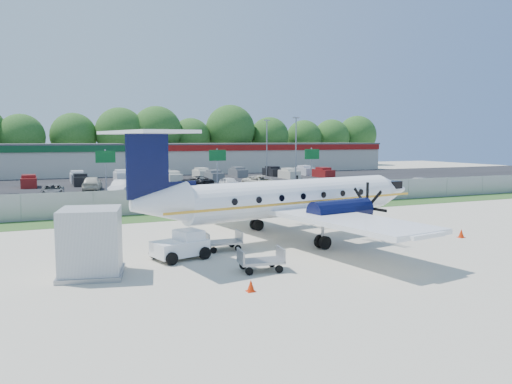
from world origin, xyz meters
name	(u,v)px	position (x,y,z in m)	size (l,w,h in m)	color
ground	(297,241)	(0.00, 0.00, 0.00)	(170.00, 170.00, 0.00)	beige
grass_verge	(226,213)	(0.00, 12.00, 0.01)	(170.00, 4.00, 0.02)	#2D561E
access_road	(201,203)	(0.00, 19.00, 0.01)	(170.00, 8.00, 0.02)	black
parking_lot	(154,185)	(0.00, 40.00, 0.01)	(170.00, 32.00, 0.02)	black
perimeter_fence	(218,198)	(0.00, 14.00, 1.00)	(120.00, 0.06, 1.99)	gray
building_east	(265,157)	(26.00, 61.98, 2.63)	(44.40, 12.40, 5.24)	beige
sign_left	(106,164)	(-8.00, 22.91, 3.61)	(1.80, 0.26, 5.00)	gray
sign_mid	(217,162)	(3.00, 22.91, 3.61)	(1.80, 0.26, 5.00)	gray
sign_right	(312,160)	(14.00, 22.91, 3.61)	(1.80, 0.26, 5.00)	gray
light_pole_ne	(296,144)	(20.00, 38.00, 5.23)	(0.90, 0.35, 9.09)	gray
light_pole_se	(267,144)	(20.00, 48.00, 5.23)	(0.90, 0.35, 9.09)	gray
tree_line	(117,170)	(0.00, 74.00, 0.00)	(112.00, 6.00, 14.00)	#245519
aircraft	(288,198)	(-0.10, 0.90, 2.44)	(20.71, 20.32, 6.33)	white
pushback_tug	(182,245)	(-7.27, -1.58, 0.67)	(2.91, 2.45, 1.40)	white
baggage_cart_near	(223,242)	(-4.77, -0.60, 0.47)	(1.96, 1.23, 1.01)	gray
baggage_cart_far	(261,261)	(-4.62, -5.27, 0.48)	(2.10, 1.42, 1.03)	gray
service_container	(91,244)	(-11.69, -3.05, 1.38)	(3.16, 3.16, 2.95)	#B6B9BD
cone_nose	(461,233)	(9.61, -3.03, 0.25)	(0.38, 0.38, 0.53)	red
cone_port_wing	(251,286)	(-6.22, -7.91, 0.22)	(0.33, 0.33, 0.48)	red
cone_starboard_wing	(220,212)	(-0.92, 10.92, 0.29)	(0.42, 0.42, 0.60)	red
road_car_mid	(232,199)	(3.70, 20.67, 0.00)	(1.69, 4.83, 1.59)	navy
road_car_east	(425,193)	(25.82, 18.09, 0.00)	(1.75, 5.03, 1.66)	#595B5E
parked_car_a	(53,197)	(-12.55, 29.47, 0.00)	(2.21, 4.79, 1.33)	#595B5E
parked_car_b	(122,196)	(-5.79, 28.36, 0.00)	(1.76, 5.03, 1.66)	silver
parked_car_c	(183,192)	(1.01, 28.95, 0.00)	(1.63, 4.04, 1.38)	black
parked_car_d	(230,190)	(6.78, 29.56, 0.00)	(1.77, 4.40, 1.50)	silver
parked_car_e	(262,189)	(10.75, 29.19, 0.00)	(2.63, 5.71, 1.59)	beige
parked_car_f	(92,190)	(-8.14, 35.42, 0.00)	(1.98, 4.93, 1.68)	beige
parked_car_g	(197,186)	(4.46, 35.32, 0.00)	(2.20, 4.77, 1.33)	black
far_parking_rows	(146,182)	(0.00, 45.00, 0.00)	(56.00, 10.00, 1.60)	gray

